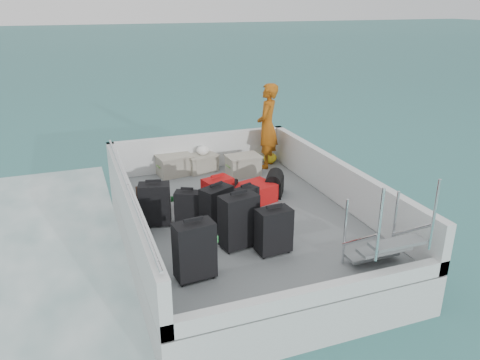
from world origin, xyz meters
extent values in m
plane|color=#1B5C5E|center=(0.00, 0.00, 0.00)|extent=(160.00, 160.00, 0.00)
cube|color=silver|center=(0.00, 0.00, 0.30)|extent=(3.60, 5.00, 0.60)
cube|color=slate|center=(0.00, 0.00, 0.61)|extent=(3.30, 4.70, 0.02)
cube|color=silver|center=(-1.73, 0.00, 0.97)|extent=(0.14, 5.00, 0.70)
cube|color=silver|center=(1.73, 0.00, 0.97)|extent=(0.14, 5.00, 0.70)
cube|color=silver|center=(0.00, 2.43, 0.97)|extent=(3.60, 0.14, 0.70)
cube|color=silver|center=(0.00, -2.43, 0.72)|extent=(3.60, 0.14, 0.20)
cylinder|color=silver|center=(-1.73, 0.00, 1.37)|extent=(0.04, 4.80, 0.04)
cube|color=black|center=(-1.16, -1.47, 0.99)|extent=(0.51, 0.32, 0.75)
cube|color=black|center=(-0.89, -0.07, 0.90)|extent=(0.43, 0.35, 0.56)
cube|color=black|center=(-1.34, 0.16, 0.95)|extent=(0.51, 0.38, 0.66)
cube|color=black|center=(-0.39, -0.91, 1.00)|extent=(0.55, 0.38, 0.76)
cube|color=black|center=(-0.52, -0.33, 0.96)|extent=(0.53, 0.44, 0.68)
cube|color=#B6110E|center=(-0.36, 0.14, 0.93)|extent=(0.51, 0.38, 0.63)
cube|color=black|center=(-0.01, -1.23, 0.94)|extent=(0.48, 0.31, 0.63)
cube|color=black|center=(0.00, -0.16, 0.89)|extent=(0.43, 0.34, 0.53)
cube|color=#B6110E|center=(0.33, 0.44, 0.77)|extent=(0.88, 0.70, 0.31)
cube|color=#A5A090|center=(-0.58, 2.20, 0.81)|extent=(0.68, 0.52, 0.37)
cube|color=#A5A090|center=(-0.06, 2.20, 0.78)|extent=(0.62, 0.50, 0.33)
cube|color=#A5A090|center=(0.00, 2.20, 0.78)|extent=(0.59, 0.48, 0.31)
cube|color=#A5A090|center=(0.67, 1.73, 0.80)|extent=(0.62, 0.45, 0.37)
ellipsoid|color=yellow|center=(1.45, 2.20, 0.73)|extent=(0.28, 0.26, 0.22)
ellipsoid|color=white|center=(0.00, 2.20, 1.02)|extent=(0.24, 0.24, 0.18)
imported|color=orange|center=(1.30, 2.04, 1.47)|extent=(0.70, 0.74, 1.70)
camera|label=1|loc=(-2.36, -6.30, 3.82)|focal=35.00mm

